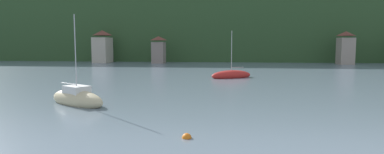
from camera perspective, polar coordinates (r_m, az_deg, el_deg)
The scene contains 7 objects.
wooded_hillside at distance 131.07m, azimuth -0.22°, elevation 7.21°, with size 352.00×70.42×42.63m.
shore_building_west at distance 91.19m, azimuth -15.26°, elevation 5.05°, with size 4.00×5.94×8.58m.
shore_building_westcentral at distance 85.81m, azimuth -5.81°, elevation 4.67°, with size 3.23×4.09×6.98m.
shore_building_central at distance 88.64m, azimuth 25.08°, elevation 4.53°, with size 3.36×4.63×8.05m.
sailboat_mid_0 at distance 28.49m, azimuth -19.32°, elevation -3.58°, with size 6.47×5.04×7.74m.
sailboat_far_1 at distance 48.41m, azimuth 6.84°, elevation 0.28°, with size 6.63×5.21×7.29m.
mooring_buoy_near at distance 17.47m, azimuth -0.93°, elevation -10.54°, with size 0.51×0.51×0.51m, color orange.
Camera 1 is at (2.87, 17.48, 4.89)m, focal length 30.74 mm.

